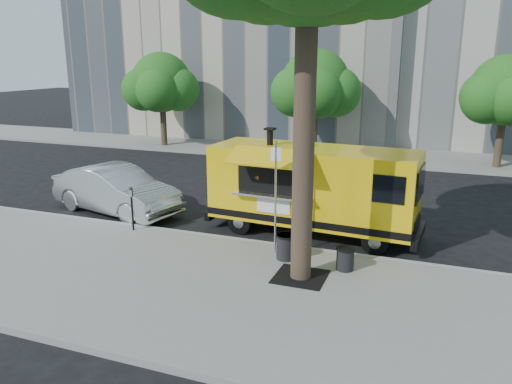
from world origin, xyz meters
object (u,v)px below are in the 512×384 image
Objects in this scene: far_tree_c at (506,90)px; parking_meter at (132,203)px; trash_bin_left at (286,246)px; sedan at (116,190)px; trash_bin_right at (345,258)px; far_tree_a at (161,83)px; far_tree_b at (315,84)px; food_truck at (312,187)px; sign_post at (276,191)px.

far_tree_c reaches higher than parking_meter.
sedan is at bearing 161.78° from trash_bin_left.
trash_bin_right is at bearing -5.78° from parking_meter.
sedan is at bearing -66.46° from far_tree_a.
parking_meter is (7.00, -13.65, -2.79)m from far_tree_a.
far_tree_b is at bearing 178.09° from far_tree_c.
trash_bin_left is (-6.05, -14.26, -3.22)m from far_tree_c.
sedan is (-6.77, -0.21, -0.66)m from food_truck.
sign_post reaches higher than parking_meter.
far_tree_a is at bearing 133.34° from trash_bin_right.
sign_post is (-6.45, -13.95, -1.87)m from far_tree_c.
parking_meter reaches higher than trash_bin_right.
sign_post reaches higher than sedan.
far_tree_c is at bearing 65.19° from sign_post.
far_tree_c is 1.07× the size of sedan.
trash_bin_left is (6.75, -2.22, -0.31)m from sedan.
far_tree_a is at bearing -177.46° from far_tree_b.
sign_post is 4.61× the size of trash_bin_left.
far_tree_c is at bearing 51.34° from parking_meter.
food_truck is (4.97, 1.92, 0.48)m from parking_meter.
sign_post is 1.44m from trash_bin_left.
far_tree_a is 13.35m from sedan.
food_truck is 6.80m from sedan.
far_tree_c is 3.90× the size of parking_meter.
food_truck is (0.42, 2.12, -0.38)m from sign_post.
far_tree_b is at bearing 2.54° from far_tree_a.
parking_meter is at bearing -98.10° from far_tree_b.
sign_post is at bearing 166.79° from trash_bin_right.
far_tree_c reaches higher than sign_post.
sedan is 8.70× the size of trash_bin_right.
far_tree_c is at bearing -32.91° from sedan.
far_tree_a is at bearing 117.15° from parking_meter.
food_truck is at bearing 78.87° from sign_post.
parking_meter is at bearing -155.02° from food_truck.
sedan is (-3.80, -12.34, -3.03)m from far_tree_b.
food_truck is 1.33× the size of sedan.
far_tree_b reaches higher than trash_bin_left.
parking_meter reaches higher than trash_bin_left.
far_tree_a reaches higher than sedan.
sign_post is 2.44m from trash_bin_right.
food_truck is at bearing -74.38° from sedan.
far_tree_a is 4.01× the size of parking_meter.
far_tree_a is 15.59m from parking_meter.
sign_post reaches higher than trash_bin_right.
sign_post is at bearing -79.85° from far_tree_b.
far_tree_a is at bearing -179.68° from far_tree_c.
trash_bin_right is (1.55, -0.15, -0.05)m from trash_bin_left.
food_truck is at bearing -117.02° from far_tree_c.
trash_bin_right is (1.95, -0.46, -1.40)m from sign_post.
trash_bin_right is (13.50, -14.31, -3.33)m from far_tree_a.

